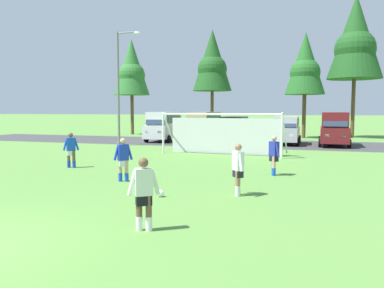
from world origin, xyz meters
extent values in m
plane|color=#598C3D|center=(0.00, 15.00, 0.00)|extent=(400.00, 400.00, 0.00)
cube|color=#3D3D3F|center=(0.00, 25.75, 0.00)|extent=(52.00, 8.40, 0.01)
sphere|color=white|center=(2.11, 5.46, 0.11)|extent=(0.22, 0.22, 0.22)
sphere|color=black|center=(2.11, 5.46, 0.12)|extent=(0.08, 0.08, 0.08)
sphere|color=red|center=(2.17, 5.46, 0.11)|extent=(0.07, 0.07, 0.07)
cylinder|color=white|center=(4.79, 16.33, 1.22)|extent=(0.12, 0.12, 2.44)
cylinder|color=white|center=(-2.51, 16.91, 1.22)|extent=(0.12, 0.12, 2.44)
cylinder|color=white|center=(1.14, 16.62, 2.44)|extent=(7.31, 0.69, 0.12)
cylinder|color=white|center=(4.86, 17.23, 1.34)|extent=(0.24, 1.94, 2.46)
cylinder|color=white|center=(-2.44, 17.80, 1.34)|extent=(0.24, 1.94, 2.46)
cube|color=silver|center=(1.22, 17.62, 1.10)|extent=(6.94, 0.58, 2.20)
cylinder|color=brown|center=(-4.10, 9.85, 0.40)|extent=(0.14, 0.14, 0.80)
cylinder|color=brown|center=(-4.38, 9.85, 0.40)|extent=(0.14, 0.14, 0.80)
cylinder|color=#1E38B7|center=(-4.10, 9.85, 0.16)|extent=(0.15, 0.15, 0.32)
cylinder|color=#1E38B7|center=(-4.38, 9.85, 0.16)|extent=(0.15, 0.15, 0.32)
cube|color=silver|center=(-4.24, 9.85, 0.72)|extent=(0.39, 0.40, 0.28)
cube|color=blue|center=(-4.24, 9.85, 1.10)|extent=(0.44, 0.44, 0.60)
sphere|color=brown|center=(-4.24, 9.85, 1.53)|extent=(0.22, 0.22, 0.22)
cylinder|color=blue|center=(-4.04, 10.00, 1.08)|extent=(0.22, 0.23, 0.55)
cylinder|color=blue|center=(-4.44, 9.70, 1.08)|extent=(0.22, 0.23, 0.55)
cylinder|color=#936B4C|center=(4.36, 6.30, 0.40)|extent=(0.14, 0.14, 0.80)
cylinder|color=#936B4C|center=(4.33, 6.53, 0.40)|extent=(0.14, 0.14, 0.80)
cylinder|color=white|center=(4.36, 6.30, 0.16)|extent=(0.15, 0.15, 0.32)
cylinder|color=white|center=(4.33, 6.53, 0.16)|extent=(0.15, 0.15, 0.32)
cube|color=black|center=(4.34, 6.41, 0.72)|extent=(0.38, 0.40, 0.28)
cube|color=white|center=(4.34, 6.41, 1.10)|extent=(0.43, 0.45, 0.60)
sphere|color=#936B4C|center=(4.34, 6.41, 1.53)|extent=(0.22, 0.22, 0.22)
cylinder|color=white|center=(4.47, 6.19, 1.08)|extent=(0.21, 0.24, 0.55)
cylinder|color=white|center=(4.22, 6.63, 1.08)|extent=(0.21, 0.24, 0.55)
cylinder|color=brown|center=(2.97, 2.19, 0.40)|extent=(0.14, 0.14, 0.80)
cylinder|color=brown|center=(3.19, 2.24, 0.40)|extent=(0.14, 0.14, 0.80)
cylinder|color=white|center=(2.97, 2.19, 0.16)|extent=(0.15, 0.15, 0.32)
cylinder|color=white|center=(3.19, 2.24, 0.16)|extent=(0.15, 0.15, 0.32)
cube|color=black|center=(3.08, 2.21, 0.72)|extent=(0.40, 0.38, 0.28)
cube|color=silver|center=(3.08, 2.21, 1.10)|extent=(0.45, 0.42, 0.60)
sphere|color=brown|center=(3.08, 2.21, 1.53)|extent=(0.22, 0.22, 0.22)
cylinder|color=silver|center=(2.85, 2.10, 1.08)|extent=(0.24, 0.21, 0.55)
cylinder|color=silver|center=(3.30, 2.33, 1.08)|extent=(0.24, 0.21, 0.55)
cylinder|color=tan|center=(5.01, 10.51, 0.40)|extent=(0.14, 0.14, 0.80)
cylinder|color=tan|center=(4.97, 10.76, 0.40)|extent=(0.14, 0.14, 0.80)
cylinder|color=blue|center=(5.01, 10.51, 0.16)|extent=(0.15, 0.15, 0.32)
cylinder|color=blue|center=(4.97, 10.76, 0.16)|extent=(0.15, 0.15, 0.32)
cube|color=black|center=(4.99, 10.63, 0.72)|extent=(0.40, 0.39, 0.28)
cube|color=#232D99|center=(4.99, 10.63, 1.10)|extent=(0.44, 0.43, 0.60)
sphere|color=tan|center=(4.99, 10.63, 1.53)|extent=(0.22, 0.22, 0.22)
cylinder|color=#232D99|center=(5.14, 10.43, 1.08)|extent=(0.23, 0.22, 0.55)
cylinder|color=#232D99|center=(4.83, 10.83, 1.08)|extent=(0.23, 0.22, 0.55)
cylinder|color=tan|center=(-0.12, 7.49, 0.40)|extent=(0.14, 0.14, 0.80)
cylinder|color=tan|center=(-0.36, 7.43, 0.40)|extent=(0.14, 0.14, 0.80)
cylinder|color=blue|center=(-0.12, 7.49, 0.16)|extent=(0.15, 0.15, 0.32)
cylinder|color=blue|center=(-0.36, 7.43, 0.16)|extent=(0.15, 0.15, 0.32)
cube|color=silver|center=(-0.24, 7.46, 0.72)|extent=(0.39, 0.40, 0.28)
cube|color=#1E38B7|center=(-0.24, 7.46, 1.10)|extent=(0.43, 0.44, 0.60)
sphere|color=tan|center=(-0.24, 7.46, 1.53)|extent=(0.22, 0.22, 0.22)
cylinder|color=#1E38B7|center=(-0.04, 7.61, 1.08)|extent=(0.22, 0.23, 0.55)
cylinder|color=#1E38B7|center=(-0.44, 7.30, 1.08)|extent=(0.22, 0.23, 0.55)
cube|color=silver|center=(-6.08, 25.64, 0.87)|extent=(2.13, 4.87, 1.10)
cube|color=silver|center=(-6.09, 25.84, 1.97)|extent=(1.95, 4.16, 1.10)
cube|color=#28384C|center=(-6.02, 23.87, 1.95)|extent=(1.68, 0.52, 0.91)
cube|color=#28384C|center=(-5.18, 25.87, 1.97)|extent=(0.16, 3.48, 0.77)
cube|color=white|center=(-5.46, 23.30, 0.92)|extent=(0.28, 0.09, 0.20)
cube|color=white|center=(-6.54, 23.26, 0.92)|extent=(0.28, 0.09, 0.20)
cube|color=#B21414|center=(-5.63, 28.02, 0.92)|extent=(0.28, 0.09, 0.20)
cube|color=#B21414|center=(-6.71, 27.98, 0.92)|extent=(0.28, 0.09, 0.20)
cylinder|color=black|center=(-5.05, 24.19, 0.32)|extent=(0.26, 0.65, 0.64)
cylinder|color=black|center=(-7.01, 24.12, 0.32)|extent=(0.26, 0.65, 0.64)
cylinder|color=black|center=(-5.16, 27.16, 0.32)|extent=(0.26, 0.65, 0.64)
cylinder|color=black|center=(-7.12, 27.09, 0.32)|extent=(0.26, 0.65, 0.64)
cube|color=tan|center=(-2.78, 26.65, 0.87)|extent=(2.19, 4.89, 1.10)
cube|color=tan|center=(-2.77, 26.85, 1.97)|extent=(2.00, 4.18, 1.10)
cube|color=#28384C|center=(-2.86, 24.88, 1.95)|extent=(1.69, 0.54, 0.91)
cube|color=#28384C|center=(-1.86, 26.80, 1.97)|extent=(0.21, 3.48, 0.77)
cube|color=white|center=(-2.35, 24.26, 0.92)|extent=(0.28, 0.09, 0.20)
cube|color=white|center=(-3.43, 24.31, 0.92)|extent=(0.28, 0.09, 0.20)
cube|color=#B21414|center=(-2.12, 28.98, 0.92)|extent=(0.28, 0.09, 0.20)
cube|color=#B21414|center=(-3.20, 29.03, 0.92)|extent=(0.28, 0.09, 0.20)
cylinder|color=black|center=(-1.87, 25.11, 0.32)|extent=(0.27, 0.65, 0.64)
cylinder|color=black|center=(-3.83, 25.21, 0.32)|extent=(0.27, 0.65, 0.64)
cylinder|color=black|center=(-1.73, 28.08, 0.32)|extent=(0.27, 0.65, 0.64)
cylinder|color=black|center=(-3.68, 28.18, 0.32)|extent=(0.27, 0.65, 0.64)
cube|color=black|center=(0.15, 25.39, 0.82)|extent=(1.91, 4.60, 1.00)
cube|color=black|center=(0.15, 25.59, 1.74)|extent=(1.75, 3.00, 0.84)
cube|color=#28384C|center=(0.15, 24.17, 1.72)|extent=(1.62, 0.38, 0.71)
cube|color=#28384C|center=(1.03, 25.59, 1.74)|extent=(0.05, 2.55, 0.59)
cube|color=white|center=(0.67, 23.13, 0.87)|extent=(0.28, 0.08, 0.20)
cube|color=white|center=(-0.37, 23.13, 0.87)|extent=(0.28, 0.08, 0.20)
cube|color=#B21414|center=(0.66, 27.65, 0.87)|extent=(0.28, 0.08, 0.20)
cube|color=#B21414|center=(-0.38, 27.65, 0.87)|extent=(0.28, 0.08, 0.20)
cylinder|color=black|center=(1.10, 23.97, 0.32)|extent=(0.24, 0.64, 0.64)
cylinder|color=black|center=(-0.80, 23.96, 0.32)|extent=(0.24, 0.64, 0.64)
cylinder|color=black|center=(1.09, 26.82, 0.32)|extent=(0.24, 0.64, 0.64)
cylinder|color=black|center=(-0.81, 26.81, 0.32)|extent=(0.24, 0.64, 0.64)
cube|color=#B2B2BC|center=(4.26, 25.82, 0.82)|extent=(1.95, 4.62, 1.00)
cube|color=#B2B2BC|center=(4.26, 26.02, 1.74)|extent=(1.78, 3.02, 0.84)
cube|color=#28384C|center=(4.28, 24.60, 1.72)|extent=(1.62, 0.40, 0.71)
cube|color=#28384C|center=(5.14, 26.03, 1.74)|extent=(0.07, 2.55, 0.59)
cube|color=white|center=(4.81, 23.56, 0.87)|extent=(0.28, 0.08, 0.20)
cube|color=white|center=(3.76, 23.55, 0.87)|extent=(0.28, 0.08, 0.20)
cube|color=#B21414|center=(4.76, 28.08, 0.87)|extent=(0.28, 0.08, 0.20)
cube|color=#B21414|center=(3.71, 28.07, 0.87)|extent=(0.28, 0.08, 0.20)
cylinder|color=black|center=(5.23, 24.40, 0.32)|extent=(0.25, 0.64, 0.64)
cylinder|color=black|center=(3.33, 24.38, 0.32)|extent=(0.25, 0.64, 0.64)
cylinder|color=black|center=(5.20, 27.25, 0.32)|extent=(0.25, 0.64, 0.64)
cylinder|color=black|center=(3.30, 27.23, 0.32)|extent=(0.25, 0.64, 0.64)
cube|color=maroon|center=(7.80, 25.50, 0.87)|extent=(1.96, 4.80, 1.10)
cube|color=maroon|center=(7.80, 25.70, 1.97)|extent=(1.80, 4.10, 1.10)
cube|color=#28384C|center=(7.80, 23.73, 1.95)|extent=(1.67, 0.46, 0.91)
cube|color=#28384C|center=(8.71, 25.70, 1.97)|extent=(0.04, 3.49, 0.77)
cube|color=white|center=(8.34, 23.14, 0.92)|extent=(0.28, 0.08, 0.20)
cube|color=white|center=(7.26, 23.14, 0.92)|extent=(0.28, 0.08, 0.20)
cube|color=#B21414|center=(8.34, 27.86, 0.92)|extent=(0.28, 0.08, 0.20)
cube|color=#B21414|center=(7.26, 27.86, 0.92)|extent=(0.28, 0.08, 0.20)
cylinder|color=black|center=(8.78, 24.01, 0.32)|extent=(0.24, 0.64, 0.64)
cylinder|color=black|center=(6.82, 24.01, 0.32)|extent=(0.24, 0.64, 0.64)
cylinder|color=black|center=(8.78, 26.98, 0.32)|extent=(0.24, 0.64, 0.64)
cylinder|color=black|center=(6.82, 26.99, 0.32)|extent=(0.24, 0.64, 0.64)
cylinder|color=brown|center=(-13.06, 33.52, 2.18)|extent=(0.36, 0.36, 4.35)
cone|color=#2D702D|center=(-13.06, 33.52, 7.40)|extent=(3.92, 3.92, 6.10)
sphere|color=#2D702D|center=(-13.06, 33.52, 6.49)|extent=(2.94, 2.94, 2.94)
cylinder|color=brown|center=(-4.86, 37.13, 2.43)|extent=(0.36, 0.36, 4.85)
cone|color=#1E511E|center=(-4.86, 37.13, 8.25)|extent=(4.37, 4.37, 6.80)
sphere|color=#1E511E|center=(-4.86, 37.13, 7.23)|extent=(3.28, 3.28, 3.28)
cylinder|color=brown|center=(5.30, 33.40, 2.09)|extent=(0.36, 0.36, 4.18)
cone|color=#236023|center=(5.30, 33.40, 7.11)|extent=(3.76, 3.76, 5.85)
sphere|color=#236023|center=(5.30, 33.40, 6.23)|extent=(2.82, 2.82, 2.82)
cylinder|color=brown|center=(9.79, 35.41, 2.85)|extent=(0.36, 0.36, 5.69)
cone|color=#1E511E|center=(9.79, 35.41, 9.67)|extent=(5.12, 5.12, 7.97)
sphere|color=#1E511E|center=(9.79, 35.41, 8.48)|extent=(3.84, 3.84, 3.84)
cylinder|color=slate|center=(-7.62, 20.58, 4.22)|extent=(0.18, 0.18, 8.44)
cylinder|color=slate|center=(-7.62, 20.58, 0.15)|extent=(0.32, 0.32, 0.30)
cylinder|color=slate|center=(-6.82, 20.58, 8.34)|extent=(1.60, 0.10, 0.10)
ellipsoid|color=white|center=(-6.02, 20.58, 8.26)|extent=(0.48, 0.28, 0.20)
camera|label=1|loc=(6.74, -5.51, 2.68)|focal=36.39mm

